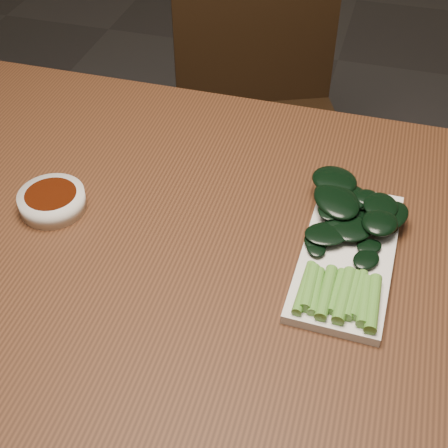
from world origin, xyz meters
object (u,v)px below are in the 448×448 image
at_px(sauce_bowl, 52,201).
at_px(serving_plate, 348,255).
at_px(table, 200,283).
at_px(gai_lan, 349,230).
at_px(chair_far, 261,111).

bearing_deg(sauce_bowl, serving_plate, 2.17).
height_order(table, gai_lan, gai_lan).
bearing_deg(gai_lan, table, -161.22).
xyz_separation_m(table, serving_plate, (0.20, 0.04, 0.08)).
bearing_deg(chair_far, table, -106.99).
bearing_deg(gai_lan, serving_plate, -80.87).
distance_m(table, serving_plate, 0.22).
height_order(chair_far, gai_lan, chair_far).
xyz_separation_m(chair_far, serving_plate, (0.28, -0.72, 0.27)).
relative_size(sauce_bowl, serving_plate, 0.35).
relative_size(table, sauce_bowl, 14.29).
distance_m(table, sauce_bowl, 0.25).
distance_m(chair_far, gai_lan, 0.80).
height_order(serving_plate, gai_lan, gai_lan).
distance_m(table, gai_lan, 0.23).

